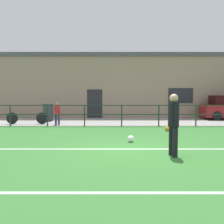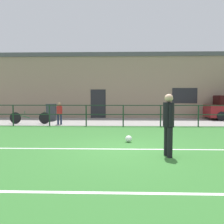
{
  "view_description": "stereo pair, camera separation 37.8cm",
  "coord_description": "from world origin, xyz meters",
  "px_view_note": "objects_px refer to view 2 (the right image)",
  "views": [
    {
      "loc": [
        -0.52,
        -7.64,
        1.64
      ],
      "look_at": [
        -0.5,
        2.86,
        0.97
      ],
      "focal_mm": 40.82,
      "sensor_mm": 36.0,
      "label": 1
    },
    {
      "loc": [
        -0.14,
        -7.63,
        1.64
      ],
      "look_at": [
        -0.5,
        2.86,
        0.97
      ],
      "focal_mm": 40.82,
      "sensor_mm": 36.0,
      "label": 2
    }
  ],
  "objects_px": {
    "spectator_child": "(59,112)",
    "trash_bin_0": "(51,112)",
    "soccer_ball_spare": "(129,139)",
    "bicycle_parked_1": "(30,118)",
    "soccer_ball_match": "(168,129)",
    "player_goalkeeper": "(168,121)"
  },
  "relations": [
    {
      "from": "soccer_ball_spare",
      "to": "trash_bin_0",
      "type": "bearing_deg",
      "value": 122.9
    },
    {
      "from": "player_goalkeeper",
      "to": "trash_bin_0",
      "type": "distance_m",
      "value": 11.1
    },
    {
      "from": "soccer_ball_match",
      "to": "spectator_child",
      "type": "height_order",
      "value": "spectator_child"
    },
    {
      "from": "player_goalkeeper",
      "to": "trash_bin_0",
      "type": "height_order",
      "value": "player_goalkeeper"
    },
    {
      "from": "bicycle_parked_1",
      "to": "spectator_child",
      "type": "bearing_deg",
      "value": -10.08
    },
    {
      "from": "soccer_ball_match",
      "to": "player_goalkeeper",
      "type": "bearing_deg",
      "value": -100.42
    },
    {
      "from": "soccer_ball_match",
      "to": "trash_bin_0",
      "type": "relative_size",
      "value": 0.2
    },
    {
      "from": "bicycle_parked_1",
      "to": "trash_bin_0",
      "type": "xyz_separation_m",
      "value": [
        0.77,
        1.78,
        0.21
      ]
    },
    {
      "from": "soccer_ball_spare",
      "to": "player_goalkeeper",
      "type": "bearing_deg",
      "value": -64.24
    },
    {
      "from": "bicycle_parked_1",
      "to": "trash_bin_0",
      "type": "height_order",
      "value": "trash_bin_0"
    },
    {
      "from": "soccer_ball_spare",
      "to": "trash_bin_0",
      "type": "relative_size",
      "value": 0.22
    },
    {
      "from": "spectator_child",
      "to": "bicycle_parked_1",
      "type": "xyz_separation_m",
      "value": [
        -1.82,
        0.32,
        -0.36
      ]
    },
    {
      "from": "bicycle_parked_1",
      "to": "player_goalkeeper",
      "type": "bearing_deg",
      "value": -49.56
    },
    {
      "from": "player_goalkeeper",
      "to": "bicycle_parked_1",
      "type": "height_order",
      "value": "player_goalkeeper"
    },
    {
      "from": "trash_bin_0",
      "to": "player_goalkeeper",
      "type": "bearing_deg",
      "value": -58.58
    },
    {
      "from": "player_goalkeeper",
      "to": "soccer_ball_spare",
      "type": "distance_m",
      "value": 2.46
    },
    {
      "from": "soccer_ball_spare",
      "to": "bicycle_parked_1",
      "type": "height_order",
      "value": "bicycle_parked_1"
    },
    {
      "from": "player_goalkeeper",
      "to": "spectator_child",
      "type": "height_order",
      "value": "player_goalkeeper"
    },
    {
      "from": "spectator_child",
      "to": "trash_bin_0",
      "type": "bearing_deg",
      "value": -51.1
    },
    {
      "from": "soccer_ball_spare",
      "to": "spectator_child",
      "type": "height_order",
      "value": "spectator_child"
    },
    {
      "from": "spectator_child",
      "to": "trash_bin_0",
      "type": "height_order",
      "value": "spectator_child"
    },
    {
      "from": "soccer_ball_match",
      "to": "bicycle_parked_1",
      "type": "height_order",
      "value": "bicycle_parked_1"
    }
  ]
}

